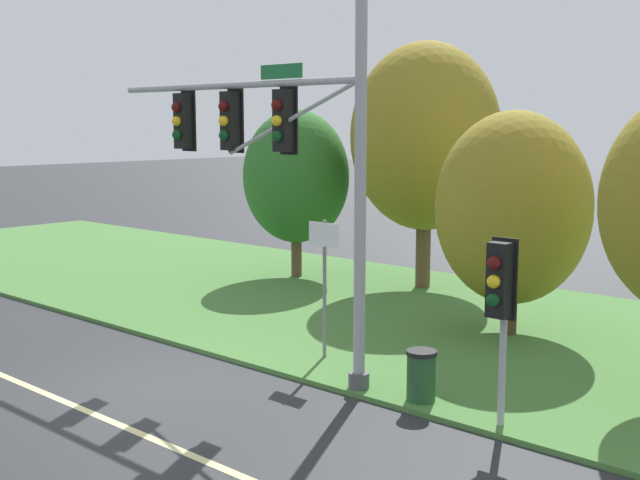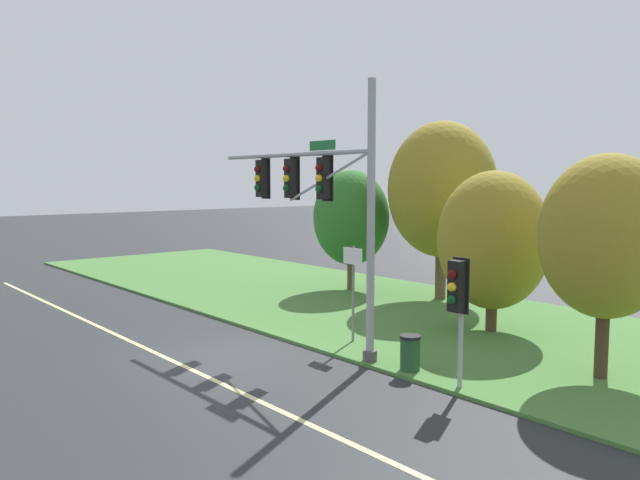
% 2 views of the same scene
% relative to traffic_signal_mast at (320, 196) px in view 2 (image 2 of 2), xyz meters
% --- Properties ---
extents(ground_plane, '(160.00, 160.00, 0.00)m').
position_rel_traffic_signal_mast_xyz_m(ground_plane, '(-1.41, -2.78, -4.62)').
color(ground_plane, '#282B2D').
extents(lane_stripe, '(36.00, 0.16, 0.01)m').
position_rel_traffic_signal_mast_xyz_m(lane_stripe, '(-1.41, -3.98, -4.61)').
color(lane_stripe, beige).
rests_on(lane_stripe, ground).
extents(grass_verge, '(48.00, 11.50, 0.10)m').
position_rel_traffic_signal_mast_xyz_m(grass_verge, '(-1.41, 5.47, -4.57)').
color(grass_verge, '#477A38').
rests_on(grass_verge, ground).
extents(traffic_signal_mast, '(7.21, 0.49, 7.66)m').
position_rel_traffic_signal_mast_xyz_m(traffic_signal_mast, '(0.00, 0.00, 0.00)').
color(traffic_signal_mast, '#9EA0A5').
rests_on(traffic_signal_mast, grass_verge).
extents(pedestrian_signal_near_kerb, '(0.46, 0.55, 3.16)m').
position_rel_traffic_signal_mast_xyz_m(pedestrian_signal_near_kerb, '(5.08, -0.07, -2.23)').
color(pedestrian_signal_near_kerb, '#9EA0A5').
rests_on(pedestrian_signal_near_kerb, grass_verge).
extents(route_sign_post, '(0.81, 0.08, 2.96)m').
position_rel_traffic_signal_mast_xyz_m(route_sign_post, '(0.28, 1.11, -2.58)').
color(route_sign_post, slate).
rests_on(route_sign_post, grass_verge).
extents(tree_nearest_road, '(3.44, 3.44, 5.44)m').
position_rel_traffic_signal_mast_xyz_m(tree_nearest_road, '(-6.48, 7.44, -1.25)').
color(tree_nearest_road, brown).
rests_on(tree_nearest_road, grass_verge).
extents(tree_left_of_mast, '(4.51, 4.51, 7.41)m').
position_rel_traffic_signal_mast_xyz_m(tree_left_of_mast, '(-2.39, 8.75, 0.06)').
color(tree_left_of_mast, brown).
rests_on(tree_left_of_mast, grass_verge).
extents(tree_behind_signpost, '(3.63, 3.63, 5.29)m').
position_rel_traffic_signal_mast_xyz_m(tree_behind_signpost, '(2.31, 5.50, -1.51)').
color(tree_behind_signpost, '#4C3823').
rests_on(tree_behind_signpost, grass_verge).
extents(tree_mid_verge, '(3.29, 3.29, 5.64)m').
position_rel_traffic_signal_mast_xyz_m(tree_mid_verge, '(6.95, 3.41, -0.94)').
color(tree_mid_verge, '#423021').
rests_on(tree_mid_verge, grass_verge).
extents(trash_bin, '(0.56, 0.56, 0.93)m').
position_rel_traffic_signal_mast_xyz_m(trash_bin, '(3.40, 0.21, -4.05)').
color(trash_bin, '#234C28').
rests_on(trash_bin, grass_verge).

